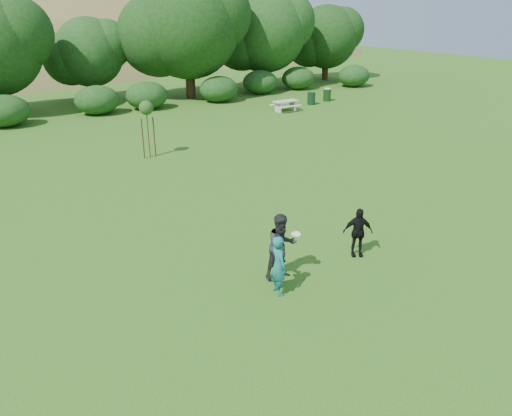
{
  "coord_description": "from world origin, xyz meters",
  "views": [
    {
      "loc": [
        -8.15,
        -9.45,
        7.24
      ],
      "look_at": [
        0.0,
        3.0,
        1.1
      ],
      "focal_mm": 35.0,
      "sensor_mm": 36.0,
      "label": 1
    }
  ],
  "objects": [
    {
      "name": "trash_can_near",
      "position": [
        16.39,
        20.32,
        0.45
      ],
      "size": [
        0.6,
        0.6,
        0.9
      ],
      "primitive_type": "cylinder",
      "color": "black",
      "rests_on": "ground"
    },
    {
      "name": "trash_can_lidded",
      "position": [
        18.4,
        20.83,
        0.54
      ],
      "size": [
        0.6,
        0.6,
        1.05
      ],
      "color": "#143714",
      "rests_on": "ground"
    },
    {
      "name": "hillside",
      "position": [
        -0.56,
        68.45,
        -11.97
      ],
      "size": [
        150.0,
        72.0,
        52.0
      ],
      "color": "olive",
      "rests_on": "ground"
    },
    {
      "name": "player_teal",
      "position": [
        -1.32,
        -0.1,
        0.84
      ],
      "size": [
        0.49,
        0.66,
        1.68
      ],
      "primitive_type": "imported",
      "rotation": [
        0.0,
        0.0,
        1.42
      ],
      "color": "#176667",
      "rests_on": "ground"
    },
    {
      "name": "ground",
      "position": [
        0.0,
        0.0,
        0.0
      ],
      "size": [
        120.0,
        120.0,
        0.0
      ],
      "primitive_type": "plane",
      "color": "#19470C",
      "rests_on": "ground"
    },
    {
      "name": "sapling",
      "position": [
        0.67,
        13.8,
        2.42
      ],
      "size": [
        0.7,
        0.7,
        2.85
      ],
      "color": "#3E2218",
      "rests_on": "ground"
    },
    {
      "name": "player_black",
      "position": [
        1.96,
        0.34,
        0.78
      ],
      "size": [
        0.98,
        0.8,
        1.56
      ],
      "primitive_type": "imported",
      "rotation": [
        0.0,
        0.0,
        -0.54
      ],
      "color": "black",
      "rests_on": "ground"
    },
    {
      "name": "picnic_table",
      "position": [
        13.26,
        19.37,
        0.52
      ],
      "size": [
        1.8,
        1.48,
        0.76
      ],
      "color": "#B6B1A8",
      "rests_on": "ground"
    },
    {
      "name": "tree_row",
      "position": [
        3.23,
        28.68,
        4.87
      ],
      "size": [
        53.92,
        10.38,
        9.62
      ],
      "color": "#3A2616",
      "rests_on": "ground"
    },
    {
      "name": "frisbee",
      "position": [
        -0.42,
        0.35,
        1.34
      ],
      "size": [
        0.27,
        0.27,
        0.06
      ],
      "color": "white",
      "rests_on": "ground"
    },
    {
      "name": "player_grey",
      "position": [
        -0.78,
        0.52,
        0.97
      ],
      "size": [
        0.99,
        0.8,
        1.93
      ],
      "primitive_type": "imported",
      "rotation": [
        0.0,
        0.0,
        -0.07
      ],
      "color": "black",
      "rests_on": "ground"
    }
  ]
}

